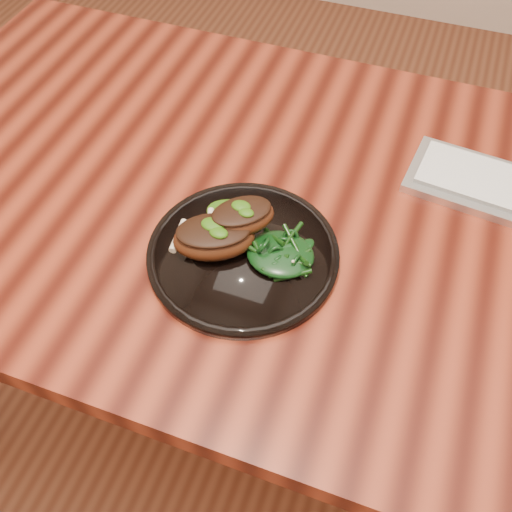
% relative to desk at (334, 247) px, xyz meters
% --- Properties ---
extents(desk, '(1.60, 0.80, 0.75)m').
position_rel_desk_xyz_m(desk, '(0.00, 0.00, 0.00)').
color(desk, '#380D07').
rests_on(desk, ground).
extents(plate, '(0.27, 0.27, 0.02)m').
position_rel_desk_xyz_m(plate, '(-0.11, -0.13, 0.09)').
color(plate, black).
rests_on(plate, desk).
extents(lamb_chop_front, '(0.13, 0.11, 0.05)m').
position_rel_desk_xyz_m(lamb_chop_front, '(-0.15, -0.14, 0.12)').
color(lamb_chop_front, '#471F0D').
rests_on(lamb_chop_front, plate).
extents(lamb_chop_back, '(0.11, 0.11, 0.04)m').
position_rel_desk_xyz_m(lamb_chop_back, '(-0.12, -0.10, 0.14)').
color(lamb_chop_back, '#471F0D').
rests_on(lamb_chop_back, plate).
extents(herb_smear, '(0.09, 0.06, 0.01)m').
position_rel_desk_xyz_m(herb_smear, '(-0.14, -0.07, 0.10)').
color(herb_smear, '#1A4407').
rests_on(herb_smear, plate).
extents(greens_heap, '(0.10, 0.09, 0.04)m').
position_rel_desk_xyz_m(greens_heap, '(-0.06, -0.13, 0.11)').
color(greens_heap, black).
rests_on(greens_heap, plate).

